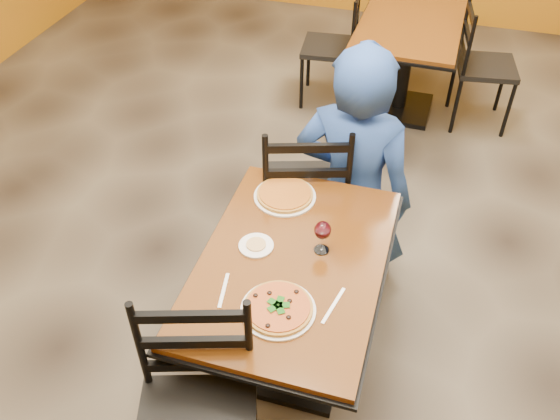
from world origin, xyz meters
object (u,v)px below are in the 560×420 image
(chair_second_right, at_px, (486,67))
(plate_main, at_px, (278,310))
(chair_second_left, at_px, (329,48))
(table_main, at_px, (291,289))
(pizza_far, at_px, (285,194))
(table_second, at_px, (407,48))
(diner, at_px, (355,165))
(plate_far, at_px, (285,196))
(wine_glass, at_px, (322,236))
(pizza_main, at_px, (278,307))
(side_plate, at_px, (256,246))
(chair_main_far, at_px, (304,190))

(chair_second_right, xyz_separation_m, plate_main, (-0.79, -2.91, 0.28))
(chair_second_left, bearing_deg, table_main, 3.11)
(chair_second_right, relative_size, pizza_far, 3.42)
(table_second, xyz_separation_m, diner, (-0.07, -1.82, 0.16))
(plate_far, xyz_separation_m, pizza_far, (0.00, -0.00, 0.02))
(table_second, bearing_deg, plate_far, -98.96)
(table_second, bearing_deg, wine_glass, -91.99)
(wine_glass, bearing_deg, chair_second_left, 101.78)
(chair_second_left, distance_m, diner, 1.91)
(table_second, distance_m, wine_glass, 2.54)
(pizza_main, height_order, side_plate, pizza_main)
(plate_far, distance_m, side_plate, 0.37)
(plate_main, bearing_deg, pizza_main, 0.00)
(pizza_far, bearing_deg, plate_far, 90.00)
(chair_second_right, height_order, side_plate, chair_second_right)
(table_second, distance_m, chair_main_far, 1.89)
(chair_second_left, relative_size, pizza_far, 3.34)
(diner, relative_size, pizza_far, 5.12)
(table_main, height_order, wine_glass, wine_glass)
(table_main, bearing_deg, pizza_far, 110.32)
(pizza_main, bearing_deg, plate_far, 103.95)
(diner, height_order, pizza_far, diner)
(chair_second_right, distance_m, side_plate, 2.78)
(chair_main_far, distance_m, chair_second_left, 1.88)
(plate_main, relative_size, pizza_far, 1.11)
(table_second, relative_size, pizza_main, 4.15)
(table_main, xyz_separation_m, pizza_main, (0.02, -0.29, 0.21))
(table_second, relative_size, chair_main_far, 1.13)
(chair_second_left, distance_m, wine_glass, 2.60)
(table_second, distance_m, chair_second_right, 0.62)
(table_second, xyz_separation_m, side_plate, (-0.38, -2.58, 0.20))
(plate_main, bearing_deg, side_plate, 121.81)
(plate_main, xyz_separation_m, pizza_far, (-0.17, 0.70, 0.02))
(chair_second_left, distance_m, side_plate, 2.61)
(side_plate, bearing_deg, diner, 68.21)
(chair_second_right, distance_m, plate_far, 2.43)
(chair_second_left, bearing_deg, diner, 10.77)
(table_main, distance_m, side_plate, 0.27)
(chair_main_far, bearing_deg, pizza_far, 70.67)
(table_main, distance_m, chair_second_right, 2.75)
(plate_main, height_order, pizza_far, pizza_far)
(plate_main, bearing_deg, plate_far, 103.95)
(table_main, height_order, side_plate, side_plate)
(plate_far, height_order, wine_glass, wine_glass)
(chair_second_left, relative_size, side_plate, 5.85)
(diner, distance_m, side_plate, 0.83)
(pizza_main, bearing_deg, table_second, 86.54)
(diner, distance_m, plate_main, 1.10)
(pizza_far, bearing_deg, chair_second_left, 96.82)
(table_second, xyz_separation_m, chair_second_left, (-0.61, 0.00, -0.09))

